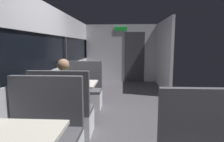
{
  "coord_description": "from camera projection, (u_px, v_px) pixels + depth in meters",
  "views": [
    {
      "loc": [
        0.08,
        -3.52,
        1.48
      ],
      "look_at": [
        -0.15,
        0.59,
        0.92
      ],
      "focal_mm": 30.33,
      "sensor_mm": 36.0,
      "label": 1
    }
  ],
  "objects": [
    {
      "name": "dining_table_mid_window",
      "position": [
        73.0,
        88.0,
        3.77
      ],
      "size": [
        0.9,
        0.7,
        0.74
      ],
      "color": "#9E9EA3",
      "rests_on": "ground_plane"
    },
    {
      "name": "carriage_window_panel_left",
      "position": [
        43.0,
        65.0,
        3.62
      ],
      "size": [
        0.09,
        8.48,
        2.3
      ],
      "color": "#B2B2B7",
      "rests_on": "ground_plane"
    },
    {
      "name": "seated_passenger",
      "position": [
        64.0,
        102.0,
        3.16
      ],
      "size": [
        0.47,
        0.55,
        1.26
      ],
      "color": "#26262D",
      "rests_on": "ground_plane"
    },
    {
      "name": "bench_mid_window_facing_end",
      "position": [
        63.0,
        116.0,
        3.12
      ],
      "size": [
        0.95,
        0.5,
        1.1
      ],
      "color": "silver",
      "rests_on": "ground_plane"
    },
    {
      "name": "ground_plane",
      "position": [
        118.0,
        122.0,
        3.69
      ],
      "size": [
        3.3,
        9.2,
        0.02
      ],
      "primitive_type": "cube",
      "color": "#423F44"
    },
    {
      "name": "bench_near_window_facing_entry",
      "position": [
        43.0,
        140.0,
        2.32
      ],
      "size": [
        0.95,
        0.5,
        1.1
      ],
      "color": "silver",
      "rests_on": "ground_plane"
    },
    {
      "name": "carriage_aisle_panel_right",
      "position": [
        163.0,
        55.0,
        6.42
      ],
      "size": [
        0.08,
        2.4,
        2.3
      ],
      "primitive_type": "cube",
      "color": "#B2B2B7",
      "rests_on": "ground_plane"
    },
    {
      "name": "carriage_end_bulkhead",
      "position": [
        122.0,
        54.0,
        7.68
      ],
      "size": [
        2.9,
        0.11,
        2.3
      ],
      "color": "#B2B2B7",
      "rests_on": "ground_plane"
    },
    {
      "name": "bench_mid_window_facing_entry",
      "position": [
        81.0,
        94.0,
        4.5
      ],
      "size": [
        0.95,
        0.5,
        1.1
      ],
      "color": "silver",
      "rests_on": "ground_plane"
    }
  ]
}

